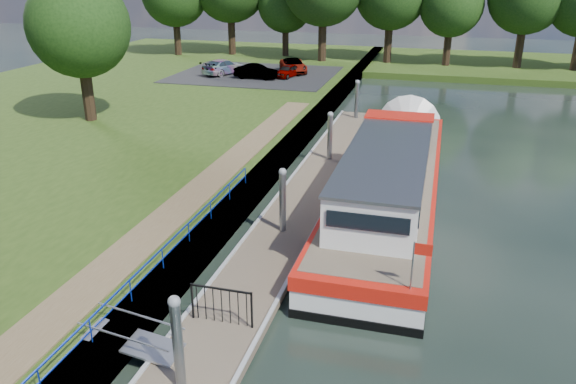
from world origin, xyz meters
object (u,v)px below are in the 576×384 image
(car_b, at_px, (256,71))
(car_d, at_px, (293,66))
(car_a, at_px, (288,71))
(barge, at_px, (392,175))
(pontoon, at_px, (310,193))
(car_c, at_px, (224,67))

(car_b, xyz_separation_m, car_d, (2.30, 3.76, 0.01))
(car_a, bearing_deg, car_d, 108.06)
(barge, bearing_deg, pontoon, -165.80)
(car_b, distance_m, car_c, 3.74)
(car_a, bearing_deg, car_c, -163.43)
(pontoon, distance_m, car_d, 27.84)
(barge, distance_m, car_d, 28.21)
(car_d, bearing_deg, car_a, -110.46)
(pontoon, xyz_separation_m, car_a, (-7.78, 24.35, 1.19))
(car_a, xyz_separation_m, car_b, (-2.42, -1.44, 0.08))
(barge, height_order, car_c, barge)
(barge, distance_m, car_b, 25.97)
(pontoon, relative_size, barge, 1.42)
(car_c, xyz_separation_m, car_d, (5.81, 2.47, -0.03))
(car_a, relative_size, car_d, 0.70)
(car_a, distance_m, car_b, 2.82)
(car_a, distance_m, car_c, 5.94)
(car_b, xyz_separation_m, car_c, (-3.52, 1.29, 0.04))
(pontoon, relative_size, car_a, 9.48)
(pontoon, bearing_deg, car_a, 107.72)
(car_c, bearing_deg, pontoon, 139.72)
(car_b, bearing_deg, pontoon, -153.79)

